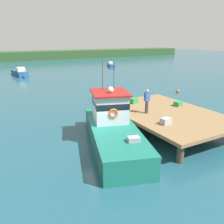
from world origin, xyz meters
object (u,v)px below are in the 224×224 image
object	(u,v)px
crate_single_far	(134,101)
crate_stack_near_edge	(178,104)
crate_single_by_cleat	(166,121)
deckhand_by_the_boat	(147,101)
moored_boat_off_the_point	(20,73)
bait_bucket	(112,101)
mooring_buoy_inshore	(178,91)
main_fishing_boat	(112,127)
moored_boat_outer_mooring	(111,65)

from	to	relation	value
crate_single_far	crate_stack_near_edge	bearing A→B (deg)	-43.15
crate_single_by_cleat	deckhand_by_the_boat	distance (m)	2.43
deckhand_by_the_boat	moored_boat_off_the_point	distance (m)	30.16
bait_bucket	crate_single_far	bearing A→B (deg)	-25.62
bait_bucket	mooring_buoy_inshore	world-z (taller)	bait_bucket
main_fishing_boat	crate_stack_near_edge	bearing A→B (deg)	9.05
crate_stack_near_edge	moored_boat_outer_mooring	xyz separation A→B (m)	(13.11, 34.31, -0.99)
moored_boat_outer_mooring	deckhand_by_the_boat	bearing A→B (deg)	-115.16
bait_bucket	moored_boat_outer_mooring	xyz separation A→B (m)	(17.09, 31.28, -0.99)
bait_bucket	mooring_buoy_inshore	size ratio (longest dim) A/B	0.96
crate_single_by_cleat	main_fishing_boat	bearing A→B (deg)	149.55
main_fishing_boat	bait_bucket	size ratio (longest dim) A/B	29.07
moored_boat_off_the_point	moored_boat_outer_mooring	xyz separation A→B (m)	(19.81, 4.69, -0.13)
crate_single_far	crate_single_by_cleat	world-z (taller)	crate_single_far
crate_stack_near_edge	crate_single_far	world-z (taller)	crate_single_far
crate_stack_near_edge	mooring_buoy_inshore	size ratio (longest dim) A/B	1.69
moored_boat_off_the_point	moored_boat_outer_mooring	world-z (taller)	moored_boat_off_the_point
crate_single_by_cleat	deckhand_by_the_boat	world-z (taller)	deckhand_by_the_boat
deckhand_by_the_boat	main_fishing_boat	bearing A→B (deg)	-167.27
main_fishing_boat	mooring_buoy_inshore	xyz separation A→B (m)	(13.43, 8.43, -0.83)
bait_bucket	mooring_buoy_inshore	distance (m)	12.10
main_fishing_boat	crate_single_far	bearing A→B (deg)	41.14
moored_boat_off_the_point	crate_single_far	bearing A→B (deg)	-81.16
crate_single_far	moored_boat_off_the_point	xyz separation A→B (m)	(-4.25, 27.32, -0.88)
crate_single_by_cleat	mooring_buoy_inshore	bearing A→B (deg)	43.26
crate_stack_near_edge	bait_bucket	bearing A→B (deg)	142.72
crate_stack_near_edge	deckhand_by_the_boat	world-z (taller)	deckhand_by_the_boat
crate_single_by_cleat	deckhand_by_the_boat	bearing A→B (deg)	82.12
crate_stack_near_edge	moored_boat_off_the_point	world-z (taller)	crate_stack_near_edge
main_fishing_boat	crate_single_by_cleat	xyz separation A→B (m)	(2.75, -1.62, 0.38)
crate_stack_near_edge	moored_boat_off_the_point	bearing A→B (deg)	102.74
main_fishing_boat	bait_bucket	distance (m)	4.61
deckhand_by_the_boat	moored_boat_off_the_point	xyz separation A→B (m)	(-3.56, 29.91, -1.55)
crate_single_far	moored_boat_outer_mooring	xyz separation A→B (m)	(15.56, 32.01, -1.01)
bait_bucket	crate_single_by_cleat	bearing A→B (deg)	-84.72
main_fishing_boat	moored_boat_outer_mooring	bearing A→B (deg)	61.31
crate_single_far	moored_boat_off_the_point	world-z (taller)	crate_single_far
crate_stack_near_edge	moored_boat_off_the_point	xyz separation A→B (m)	(-6.70, 29.62, -0.86)
crate_single_by_cleat	moored_boat_outer_mooring	distance (m)	40.47
crate_single_far	mooring_buoy_inshore	distance (m)	11.02
crate_single_by_cleat	mooring_buoy_inshore	xyz separation A→B (m)	(10.68, 10.05, -1.21)
main_fishing_boat	deckhand_by_the_boat	bearing A→B (deg)	12.73
crate_single_by_cleat	moored_boat_off_the_point	bearing A→B (deg)	95.73
main_fishing_boat	moored_boat_off_the_point	world-z (taller)	main_fishing_boat
deckhand_by_the_boat	moored_boat_outer_mooring	xyz separation A→B (m)	(16.25, 34.60, -1.68)
mooring_buoy_inshore	moored_boat_off_the_point	bearing A→B (deg)	122.11
moored_boat_outer_mooring	crate_single_by_cleat	bearing A→B (deg)	-114.18
crate_single_far	deckhand_by_the_boat	bearing A→B (deg)	-104.95
main_fishing_boat	crate_single_by_cleat	world-z (taller)	main_fishing_boat
crate_single_far	crate_single_by_cleat	size ratio (longest dim) A/B	1.00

